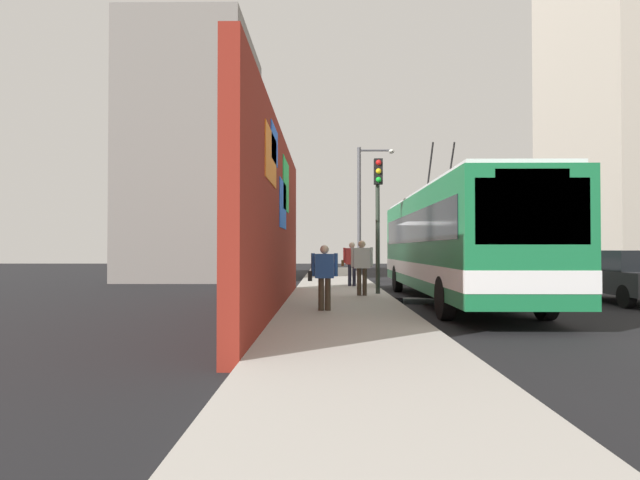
# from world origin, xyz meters

# --- Properties ---
(ground_plane) EXTENTS (80.00, 80.00, 0.00)m
(ground_plane) POSITION_xyz_m (0.00, 0.00, 0.00)
(ground_plane) COLOR black
(sidewalk_slab) EXTENTS (48.00, 3.20, 0.15)m
(sidewalk_slab) POSITION_xyz_m (0.00, 1.60, 0.07)
(sidewalk_slab) COLOR #ADA8A0
(sidewalk_slab) RESTS_ON ground_plane
(graffiti_wall) EXTENTS (12.93, 0.32, 4.64)m
(graffiti_wall) POSITION_xyz_m (-4.54, 3.35, 2.33)
(graffiti_wall) COLOR maroon
(graffiti_wall) RESTS_ON ground_plane
(building_far_left) EXTENTS (8.91, 6.09, 13.18)m
(building_far_left) POSITION_xyz_m (10.68, 9.20, 6.59)
(building_far_left) COLOR gray
(building_far_left) RESTS_ON ground_plane
(city_bus) EXTENTS (12.26, 2.57, 5.14)m
(city_bus) POSITION_xyz_m (-1.96, -1.80, 1.86)
(city_bus) COLOR #19723F
(city_bus) RESTS_ON ground_plane
(parked_car_dark_gray) EXTENTS (4.21, 1.87, 1.58)m
(parked_car_dark_gray) POSITION_xyz_m (-2.04, -7.00, 0.83)
(parked_car_dark_gray) COLOR #38383D
(parked_car_dark_gray) RESTS_ON ground_plane
(parked_car_silver) EXTENTS (4.93, 1.76, 1.58)m
(parked_car_silver) POSITION_xyz_m (4.19, -7.00, 0.84)
(parked_car_silver) COLOR #B7B7BC
(parked_car_silver) RESTS_ON ground_plane
(pedestrian_near_wall) EXTENTS (0.22, 0.72, 1.57)m
(pedestrian_near_wall) POSITION_xyz_m (-5.34, 2.11, 1.06)
(pedestrian_near_wall) COLOR #3F3326
(pedestrian_near_wall) RESTS_ON sidewalk_slab
(pedestrian_at_curb) EXTENTS (0.23, 0.69, 1.74)m
(pedestrian_at_curb) POSITION_xyz_m (-1.33, 0.92, 1.18)
(pedestrian_at_curb) COLOR #3F3326
(pedestrian_at_curb) RESTS_ON sidewalk_slab
(pedestrian_midblock) EXTENTS (0.23, 0.77, 1.74)m
(pedestrian_midblock) POSITION_xyz_m (2.91, 1.04, 1.18)
(pedestrian_midblock) COLOR #1E1E2D
(pedestrian_midblock) RESTS_ON sidewalk_slab
(traffic_light) EXTENTS (0.49, 0.28, 4.46)m
(traffic_light) POSITION_xyz_m (-0.72, 0.35, 3.13)
(traffic_light) COLOR #2D382D
(traffic_light) RESTS_ON sidewalk_slab
(street_lamp) EXTENTS (0.44, 1.81, 6.42)m
(street_lamp) POSITION_xyz_m (7.37, 0.24, 3.85)
(street_lamp) COLOR #4C4C51
(street_lamp) RESTS_ON sidewalk_slab
(curbside_puddle) EXTENTS (2.13, 2.13, 0.00)m
(curbside_puddle) POSITION_xyz_m (-1.52, -0.60, 0.00)
(curbside_puddle) COLOR black
(curbside_puddle) RESTS_ON ground_plane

